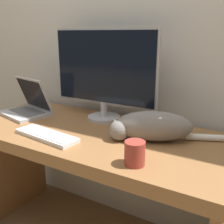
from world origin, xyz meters
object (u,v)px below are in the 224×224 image
at_px(monitor, 104,72).
at_px(external_keyboard, 46,135).
at_px(laptop, 28,107).
at_px(cat, 152,126).
at_px(coffee_mug, 135,153).

relative_size(monitor, external_keyboard, 1.79).
height_order(laptop, cat, laptop).
xyz_separation_m(monitor, external_keyboard, (-0.10, -0.39, -0.27)).
relative_size(laptop, coffee_mug, 3.49).
xyz_separation_m(external_keyboard, cat, (0.46, 0.23, 0.06)).
bearing_deg(laptop, cat, 12.81).
distance_m(cat, coffee_mug, 0.27).
height_order(monitor, cat, monitor).
bearing_deg(external_keyboard, cat, 32.87).
bearing_deg(monitor, laptop, -161.68).
bearing_deg(laptop, external_keyboard, -18.59).
bearing_deg(external_keyboard, laptop, 154.84).
bearing_deg(coffee_mug, monitor, 133.20).
height_order(laptop, external_keyboard, laptop).
xyz_separation_m(cat, coffee_mug, (0.03, -0.26, -0.02)).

